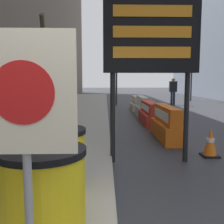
% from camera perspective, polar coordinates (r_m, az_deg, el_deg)
% --- Properties ---
extents(bare_tree, '(1.80, 1.61, 3.55)m').
position_cam_1_polar(bare_tree, '(8.88, -17.36, 7.40)').
color(bare_tree, '#4C3D2D').
rests_on(bare_tree, sidewalk_left).
extents(barrel_drum_foreground, '(0.81, 0.81, 0.88)m').
position_cam_1_polar(barrel_drum_foreground, '(2.64, -14.72, -16.92)').
color(barrel_drum_foreground, yellow).
rests_on(barrel_drum_foreground, sidewalk_left).
extents(barrel_drum_middle, '(0.81, 0.81, 0.88)m').
position_cam_1_polar(barrel_drum_middle, '(3.55, -12.30, -10.55)').
color(barrel_drum_middle, yellow).
rests_on(barrel_drum_middle, sidewalk_left).
extents(warning_sign, '(0.71, 0.08, 1.83)m').
position_cam_1_polar(warning_sign, '(1.86, -18.55, 0.33)').
color(warning_sign, gray).
rests_on(warning_sign, sidewalk_left).
extents(message_board, '(1.96, 0.36, 3.38)m').
position_cam_1_polar(message_board, '(5.27, 8.52, 16.57)').
color(message_board, black).
rests_on(message_board, ground_plane).
extents(jersey_barrier_orange_far, '(0.51, 2.06, 0.93)m').
position_cam_1_polar(jersey_barrier_orange_far, '(7.46, 11.75, -2.71)').
color(jersey_barrier_orange_far, orange).
rests_on(jersey_barrier_orange_far, ground_plane).
extents(jersey_barrier_red_striped, '(0.63, 2.17, 0.83)m').
position_cam_1_polar(jersey_barrier_red_striped, '(10.04, 8.29, -0.47)').
color(jersey_barrier_red_striped, red).
rests_on(jersey_barrier_red_striped, ground_plane).
extents(jersey_barrier_white, '(0.51, 1.80, 0.90)m').
position_cam_1_polar(jersey_barrier_white, '(12.21, 6.54, 1.01)').
color(jersey_barrier_white, silver).
rests_on(jersey_barrier_white, ground_plane).
extents(jersey_barrier_cream, '(0.54, 1.76, 0.78)m').
position_cam_1_polar(jersey_barrier_cream, '(14.50, 5.27, 1.73)').
color(jersey_barrier_cream, beige).
rests_on(jersey_barrier_cream, ground_plane).
extents(traffic_cone_near, '(0.32, 0.32, 0.58)m').
position_cam_1_polar(traffic_cone_near, '(16.05, 5.28, 1.99)').
color(traffic_cone_near, black).
rests_on(traffic_cone_near, ground_plane).
extents(traffic_cone_mid, '(0.35, 0.35, 0.62)m').
position_cam_1_polar(traffic_cone_mid, '(6.04, 20.63, -6.29)').
color(traffic_cone_mid, black).
rests_on(traffic_cone_mid, ground_plane).
extents(traffic_cone_far, '(0.36, 0.36, 0.65)m').
position_cam_1_polar(traffic_cone_far, '(12.42, 12.41, 0.61)').
color(traffic_cone_far, black).
rests_on(traffic_cone_far, ground_plane).
extents(traffic_light_near_curb, '(0.28, 0.44, 4.24)m').
position_cam_1_polar(traffic_light_near_curb, '(17.62, 0.99, 11.51)').
color(traffic_light_near_curb, '#2D2D30').
rests_on(traffic_light_near_curb, ground_plane).
extents(traffic_light_far_side, '(0.28, 0.45, 3.41)m').
position_cam_1_polar(traffic_light_far_side, '(22.13, 17.05, 8.76)').
color(traffic_light_far_side, '#2D2D30').
rests_on(traffic_light_far_side, ground_plane).
extents(pedestrian_worker, '(0.48, 0.29, 1.83)m').
position_cam_1_polar(pedestrian_worker, '(17.93, 13.15, 4.92)').
color(pedestrian_worker, '#23283D').
rests_on(pedestrian_worker, ground_plane).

